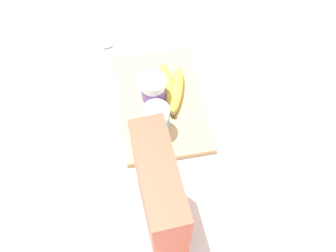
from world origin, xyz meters
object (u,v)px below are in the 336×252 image
banana_bunch (172,88)px  spoon (116,43)px  cutting_board (161,102)px  yogurt_cup_front (156,119)px  cereal_box (160,200)px  yogurt_cup_back (153,90)px

banana_bunch → spoon: size_ratio=1.29×
spoon → cutting_board: bearing=-158.1°
yogurt_cup_front → cutting_board: bearing=-16.1°
cutting_board → spoon: 0.26m
cutting_board → spoon: size_ratio=2.57×
cutting_board → cereal_box: bearing=170.5°
cereal_box → yogurt_cup_front: bearing=169.4°
cereal_box → banana_bunch: size_ratio=1.69×
yogurt_cup_front → cereal_box: bearing=172.7°
cereal_box → yogurt_cup_front: 0.26m
yogurt_cup_front → banana_bunch: size_ratio=0.46×
banana_bunch → cereal_box: bearing=165.6°
cereal_box → yogurt_cup_front: cereal_box is taller
yogurt_cup_back → spoon: yogurt_cup_back is taller
cereal_box → yogurt_cup_front: size_ratio=3.68×
cutting_board → banana_bunch: 0.05m
yogurt_cup_back → spoon: (0.24, 0.08, -0.06)m
yogurt_cup_back → cereal_box: bearing=173.7°
cereal_box → spoon: size_ratio=2.19×
cutting_board → yogurt_cup_front: 0.10m
yogurt_cup_back → banana_bunch: (0.02, -0.05, -0.03)m
yogurt_cup_front → yogurt_cup_back: (0.09, -0.01, 0.01)m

